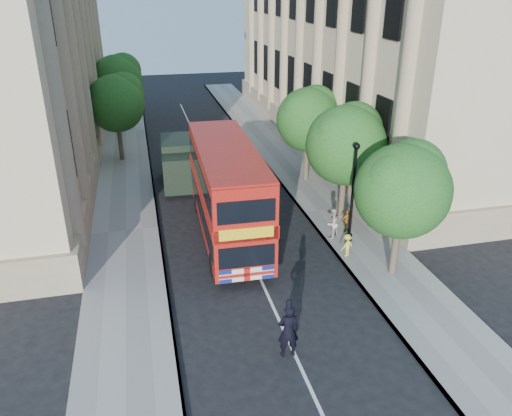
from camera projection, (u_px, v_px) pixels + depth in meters
ground at (286, 336)px, 18.39m from camera, size 120.00×120.00×0.00m
pavement_right at (333, 210)px, 28.45m from camera, size 3.50×80.00×0.12m
pavement_left at (126, 231)px, 26.02m from camera, size 3.50×80.00×0.12m
building_right at (371, 24)px, 38.91m from camera, size 12.00×38.00×18.00m
tree_right_near at (403, 186)px, 20.58m from camera, size 4.00×4.00×6.08m
tree_right_mid at (347, 141)px, 25.82m from camera, size 4.20×4.20×6.37m
tree_right_far at (309, 116)px, 31.19m from camera, size 4.00×4.00×6.15m
tree_left_far at (116, 100)px, 34.85m from camera, size 4.00×4.00×6.30m
tree_left_back at (117, 77)px, 41.84m from camera, size 4.20×4.20×6.65m
lamp_post at (352, 199)px, 23.74m from camera, size 0.32×0.32×5.16m
double_decker_bus at (227, 190)px, 24.57m from camera, size 2.97×10.23×4.69m
box_van at (179, 164)px, 31.58m from camera, size 2.29×5.16×2.90m
police_constable at (288, 331)px, 17.03m from camera, size 0.77×0.52×2.05m
woman_pedestrian at (332, 223)px, 24.94m from camera, size 0.96×0.90×1.58m
child_a at (347, 221)px, 25.68m from camera, size 0.70×0.30×1.19m
child_b at (347, 245)px, 23.36m from camera, size 0.83×0.67×1.12m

